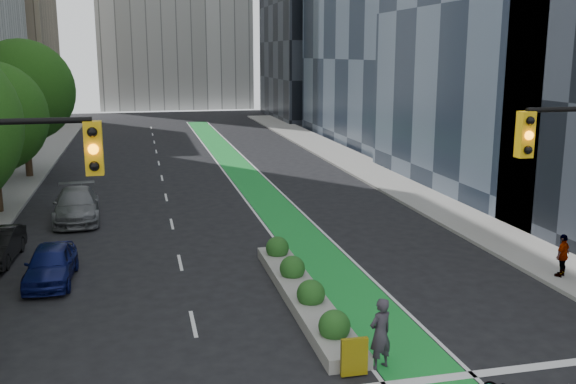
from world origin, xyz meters
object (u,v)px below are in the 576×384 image
pedestrian_far (563,255)px  median_planter (303,290)px  parked_car_left_near (51,264)px  parked_car_left_far (76,205)px  cyclist (380,334)px

pedestrian_far → median_planter: bearing=-31.7°
parked_car_left_near → pedestrian_far: bearing=-10.9°
parked_car_left_near → parked_car_left_far: 8.98m
cyclist → parked_car_left_near: size_ratio=0.49×
median_planter → parked_car_left_near: (-8.34, 3.82, 0.30)m
parked_car_left_near → parked_car_left_far: bearing=90.7°
cyclist → pedestrian_far: cyclist is taller
median_planter → pedestrian_far: (9.63, -0.17, 0.57)m
parked_car_left_near → parked_car_left_far: parked_car_left_far is taller
median_planter → parked_car_left_far: size_ratio=1.96×
cyclist → parked_car_left_near: bearing=-65.6°
median_planter → parked_car_left_far: (-8.20, 12.80, 0.39)m
median_planter → cyclist: 5.04m
cyclist → parked_car_left_far: (-9.00, 17.74, -0.20)m
median_planter → pedestrian_far: bearing=-1.0°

